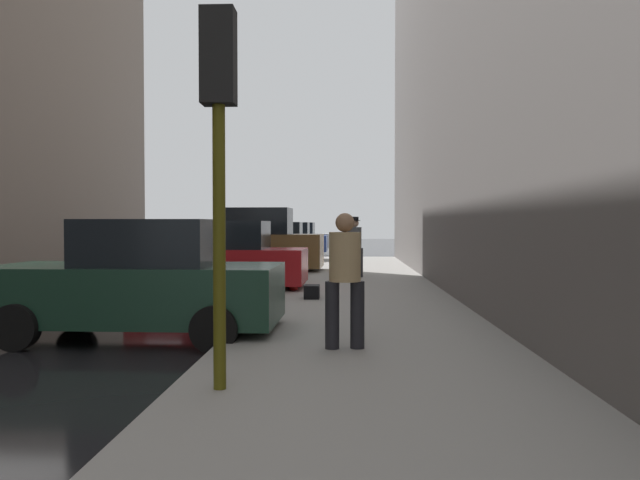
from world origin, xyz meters
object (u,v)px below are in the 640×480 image
at_px(parked_silver_sedan, 296,238).
at_px(pedestrian_with_beanie, 355,244).
at_px(parked_blue_sedan, 288,240).
at_px(fire_hydrant, 293,275).
at_px(pedestrian_in_tan_coat, 345,273).
at_px(parked_dark_green_sedan, 141,283).
at_px(parked_red_hatchback, 222,259).
at_px(parked_bronze_suv, 255,244).
at_px(traffic_light, 219,115).
at_px(duffel_bag, 312,292).
at_px(parked_gray_coupe, 276,244).

xyz_separation_m(parked_silver_sedan, pedestrian_with_beanie, (3.31, -19.40, 0.29)).
distance_m(parked_blue_sedan, fire_hydrant, 17.84).
xyz_separation_m(fire_hydrant, pedestrian_in_tan_coat, (1.24, -6.90, 0.61)).
relative_size(parked_dark_green_sedan, parked_red_hatchback, 1.00).
relative_size(parked_bronze_suv, pedestrian_with_beanie, 2.62).
bearing_deg(pedestrian_with_beanie, traffic_light, -96.65).
distance_m(parked_dark_green_sedan, pedestrian_with_beanie, 9.81).
bearing_deg(pedestrian_in_tan_coat, parked_blue_sedan, 97.04).
distance_m(parked_red_hatchback, pedestrian_with_beanie, 4.58).
xyz_separation_m(parked_red_hatchback, parked_blue_sedan, (0.00, 17.27, 0.00)).
height_order(parked_bronze_suv, traffic_light, traffic_light).
distance_m(parked_red_hatchback, duffel_bag, 3.22).
height_order(parked_dark_green_sedan, parked_silver_sedan, same).
relative_size(fire_hydrant, pedestrian_in_tan_coat, 0.41).
height_order(fire_hydrant, pedestrian_with_beanie, pedestrian_with_beanie).
bearing_deg(parked_silver_sedan, parked_bronze_suv, -90.00).
distance_m(parked_bronze_suv, parked_blue_sedan, 11.66).
height_order(parked_blue_sedan, pedestrian_in_tan_coat, pedestrian_in_tan_coat).
xyz_separation_m(parked_silver_sedan, pedestrian_in_tan_coat, (3.04, -29.93, 0.26)).
distance_m(parked_silver_sedan, pedestrian_in_tan_coat, 30.08).
relative_size(pedestrian_with_beanie, duffel_bag, 4.04).
distance_m(parked_bronze_suv, pedestrian_with_beanie, 4.12).
height_order(pedestrian_in_tan_coat, pedestrian_with_beanie, pedestrian_with_beanie).
relative_size(parked_blue_sedan, fire_hydrant, 6.00).
relative_size(parked_red_hatchback, duffel_bag, 9.64).
relative_size(parked_bronze_suv, fire_hydrant, 6.62).
xyz_separation_m(parked_red_hatchback, duffel_bag, (2.34, -2.14, -0.56)).
distance_m(parked_silver_sedan, traffic_light, 32.01).
xyz_separation_m(parked_gray_coupe, parked_blue_sedan, (-0.00, 5.42, 0.00)).
xyz_separation_m(parked_silver_sedan, fire_hydrant, (1.80, -23.03, -0.35)).
distance_m(parked_dark_green_sedan, parked_silver_sedan, 28.63).
xyz_separation_m(parked_bronze_suv, parked_blue_sedan, (0.00, 11.66, -0.18)).
relative_size(parked_gray_coupe, traffic_light, 1.17).
height_order(parked_bronze_suv, fire_hydrant, parked_bronze_suv).
height_order(parked_gray_coupe, pedestrian_in_tan_coat, pedestrian_in_tan_coat).
bearing_deg(parked_dark_green_sedan, parked_red_hatchback, 90.00).
relative_size(parked_dark_green_sedan, parked_gray_coupe, 1.00).
bearing_deg(parked_silver_sedan, parked_blue_sedan, -90.00).
bearing_deg(parked_blue_sedan, parked_bronze_suv, -90.00).
bearing_deg(parked_blue_sedan, parked_red_hatchback, -90.00).
height_order(parked_bronze_suv, pedestrian_in_tan_coat, parked_bronze_suv).
height_order(parked_red_hatchback, fire_hydrant, parked_red_hatchback).
height_order(parked_dark_green_sedan, parked_blue_sedan, same).
bearing_deg(parked_silver_sedan, pedestrian_in_tan_coat, -84.20).
distance_m(parked_silver_sedan, duffel_bag, 24.82).
relative_size(parked_blue_sedan, pedestrian_in_tan_coat, 2.47).
height_order(parked_red_hatchback, parked_gray_coupe, same).
bearing_deg(fire_hydrant, parked_dark_green_sedan, -107.85).
distance_m(parked_red_hatchback, parked_blue_sedan, 17.27).
relative_size(parked_silver_sedan, fire_hydrant, 6.06).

